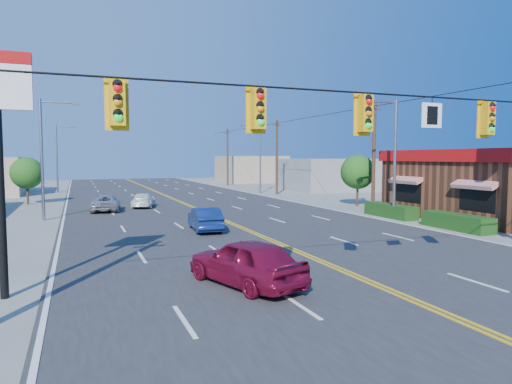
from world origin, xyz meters
name	(u,v)px	position (x,y,z in m)	size (l,w,h in m)	color
ground	(395,295)	(0.00, 0.00, 0.00)	(160.00, 160.00, 0.00)	gray
road	(212,216)	(0.00, 20.00, 0.03)	(20.00, 120.00, 0.06)	#2D2D30
signal_span	(396,133)	(-0.12, 0.00, 4.89)	(24.32, 0.34, 9.00)	#47301E
streetlight_se	(393,152)	(10.79, 14.00, 4.51)	(2.55, 0.25, 8.00)	gray
streetlight_ne	(259,154)	(10.79, 38.00, 4.51)	(2.55, 0.25, 8.00)	gray
streetlight_sw	(45,152)	(-10.79, 22.00, 4.51)	(2.55, 0.25, 8.00)	gray
streetlight_nw	(59,155)	(-10.79, 48.00, 4.51)	(2.55, 0.25, 8.00)	gray
utility_pole_near	(374,157)	(12.20, 18.00, 4.20)	(0.28, 0.28, 8.40)	#47301E
utility_pole_mid	(277,157)	(12.20, 36.00, 4.20)	(0.28, 0.28, 8.40)	#47301E
utility_pole_far	(228,157)	(12.20, 54.00, 4.20)	(0.28, 0.28, 8.40)	#47301E
tree_kfc_rear	(358,172)	(13.50, 22.00, 2.93)	(2.94, 2.94, 4.41)	#47301E
tree_west	(27,173)	(-13.00, 34.00, 2.79)	(2.80, 2.80, 4.20)	#47301E
bld_east_mid	(333,174)	(22.00, 40.00, 2.00)	(12.00, 10.00, 4.00)	gray
bld_east_far	(251,169)	(19.00, 62.00, 2.20)	(10.00, 10.00, 4.40)	tan
car_magenta	(246,263)	(-3.93, 2.50, 0.77)	(1.81, 4.51, 1.54)	maroon
car_blue	(205,220)	(-2.24, 13.69, 0.66)	(1.40, 4.02, 1.32)	navy
car_white	(143,201)	(-3.81, 27.34, 0.58)	(1.63, 4.00, 1.16)	white
car_silver	(106,204)	(-6.88, 25.63, 0.62)	(2.05, 4.44, 1.24)	#B1B1B6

